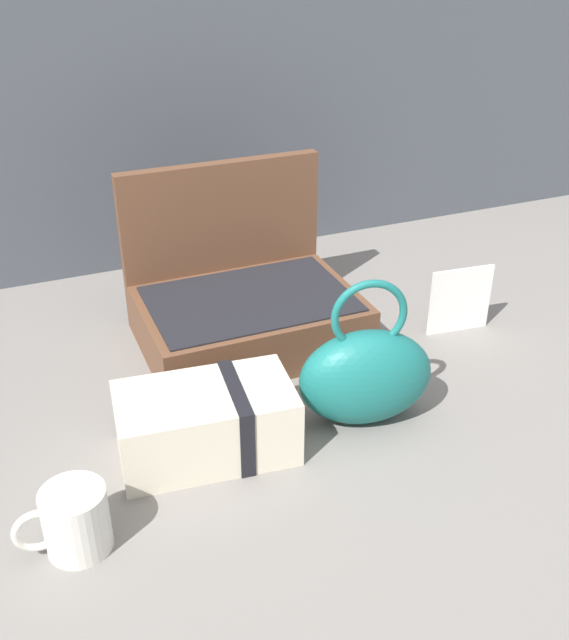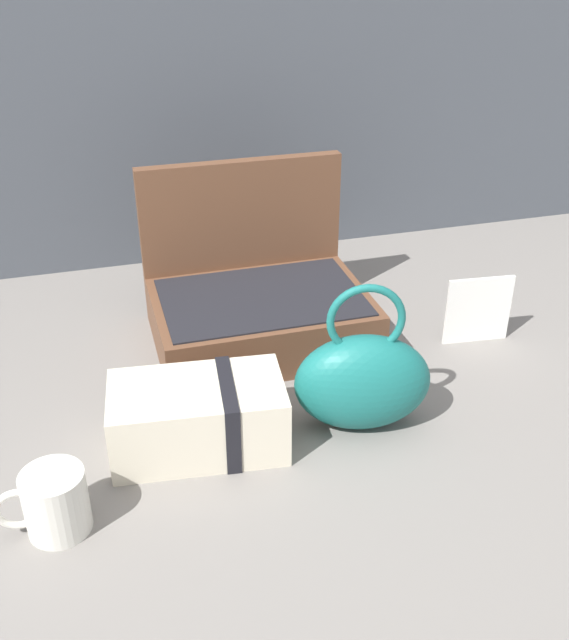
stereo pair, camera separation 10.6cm
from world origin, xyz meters
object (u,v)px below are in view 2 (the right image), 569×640
Objects in this scene: coffee_mug at (54,502)px; info_card_left at (478,310)px; open_suitcase at (257,300)px; cream_toiletry_bag at (201,417)px; teal_pouch_handbag at (362,380)px.

info_card_left reaches higher than coffee_mug.
open_suitcase is 1.44× the size of cream_toiletry_bag.
teal_pouch_handbag is 2.07× the size of coffee_mug.
open_suitcase is 0.31m from teal_pouch_handbag.
cream_toiletry_bag reaches higher than coffee_mug.
teal_pouch_handbag reaches higher than info_card_left.
open_suitcase is 3.24× the size of coffee_mug.
coffee_mug is at bearing -154.13° from info_card_left.
open_suitcase is at bearing 166.36° from info_card_left.
cream_toiletry_bag is (-0.15, -0.28, -0.02)m from open_suitcase.
info_card_left is at bearing 16.63° from cream_toiletry_bag.
teal_pouch_handbag is at bearing -143.08° from info_card_left.
open_suitcase is at bearing 61.45° from cream_toiletry_bag.
open_suitcase reaches higher than teal_pouch_handbag.
cream_toiletry_bag is at bearing 28.81° from coffee_mug.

